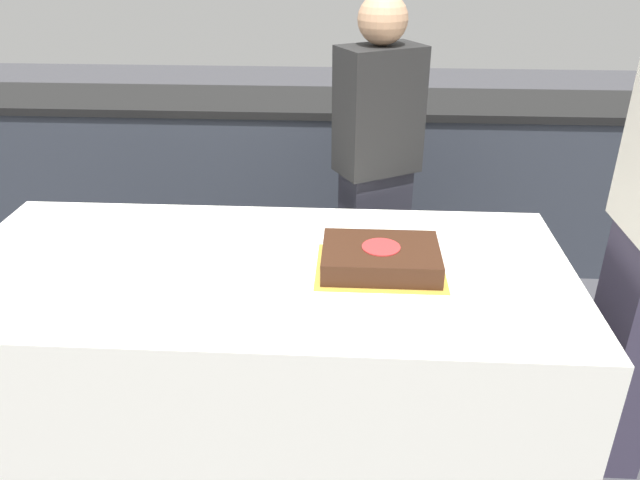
# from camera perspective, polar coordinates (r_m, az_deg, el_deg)

# --- Properties ---
(ground_plane) EXTENTS (14.00, 14.00, 0.00)m
(ground_plane) POSITION_cam_1_polar(r_m,az_deg,el_deg) (2.54, -4.70, -17.18)
(ground_plane) COLOR #424247
(back_counter) EXTENTS (4.40, 0.58, 0.92)m
(back_counter) POSITION_cam_1_polar(r_m,az_deg,el_deg) (3.62, -1.74, 5.74)
(back_counter) COLOR #333842
(back_counter) RESTS_ON ground_plane
(dining_table) EXTENTS (2.08, 0.96, 0.75)m
(dining_table) POSITION_cam_1_polar(r_m,az_deg,el_deg) (2.30, -5.05, -10.46)
(dining_table) COLOR white
(dining_table) RESTS_ON ground_plane
(cake) EXTENTS (0.42, 0.31, 0.08)m
(cake) POSITION_cam_1_polar(r_m,az_deg,el_deg) (2.05, 5.56, -1.72)
(cake) COLOR gold
(cake) RESTS_ON dining_table
(plate_stack) EXTENTS (0.23, 0.23, 0.05)m
(plate_stack) POSITION_cam_1_polar(r_m,az_deg,el_deg) (2.07, -13.32, -2.50)
(plate_stack) COLOR white
(plate_stack) RESTS_ON dining_table
(side_plate_near_cake) EXTENTS (0.19, 0.19, 0.00)m
(side_plate_near_cake) POSITION_cam_1_polar(r_m,az_deg,el_deg) (2.33, 7.52, 0.88)
(side_plate_near_cake) COLOR white
(side_plate_near_cake) RESTS_ON dining_table
(person_cutting_cake) EXTENTS (0.38, 0.34, 1.54)m
(person_cutting_cake) POSITION_cam_1_polar(r_m,az_deg,el_deg) (2.68, 5.14, 5.79)
(person_cutting_cake) COLOR #282833
(person_cutting_cake) RESTS_ON ground_plane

